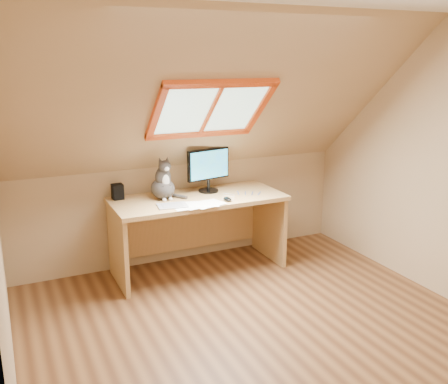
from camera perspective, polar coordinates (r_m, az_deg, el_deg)
ground at (r=3.94m, az=4.90°, el=-16.24°), size 3.50×3.50×0.00m
room_shell at (r=3.35m, az=6.24°, el=4.38°), size 3.52×3.52×2.41m
desk at (r=4.92m, az=-3.28°, el=-2.91°), size 1.65×0.72×0.75m
monitor at (r=4.92m, az=-1.78°, el=2.85°), size 0.47×0.20×0.43m
cat at (r=4.73m, az=-6.99°, el=0.96°), size 0.25×0.29×0.41m
desk_speaker at (r=4.80m, az=-12.07°, el=0.04°), size 0.10×0.10×0.14m
graphics_tablet at (r=4.51m, az=-5.92°, el=-1.57°), size 0.29×0.22×0.01m
mouse at (r=4.65m, az=0.38°, el=-0.81°), size 0.06×0.11×0.04m
papers at (r=4.52m, az=-2.98°, el=-1.48°), size 0.35×0.30×0.01m
cables at (r=4.85m, az=1.96°, el=-0.31°), size 0.51×0.26×0.01m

